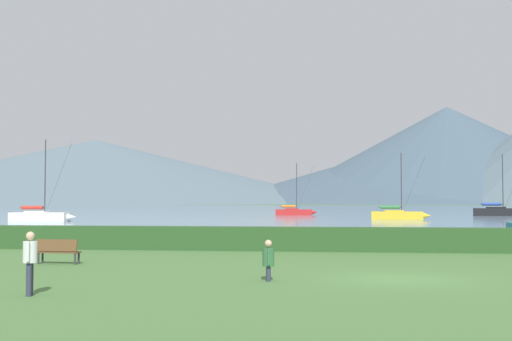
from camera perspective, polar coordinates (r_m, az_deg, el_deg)
ground_plane at (r=21.52m, az=12.05°, el=-9.04°), size 1000.00×1000.00×0.00m
harbor_water at (r=158.32m, az=7.65°, el=-3.35°), size 320.00×246.00×0.00m
hedge_line at (r=32.40m, az=10.31°, el=-5.82°), size 80.00×1.20×1.14m
sailboat_slip_0 at (r=78.65m, az=-17.90°, el=-3.72°), size 7.45×2.43×9.20m
sailboat_slip_1 at (r=107.26m, az=20.09°, el=-3.29°), size 8.48×3.20×9.33m
sailboat_slip_3 at (r=84.31m, az=12.03°, el=-3.71°), size 7.27×2.65×8.26m
sailboat_slip_4 at (r=105.08m, az=3.28°, el=-3.53°), size 6.65×2.40×8.16m
park_bench_near_path at (r=26.85m, az=-16.56°, el=-6.54°), size 1.68×0.56×0.95m
person_seated_viewer at (r=20.43m, az=1.06°, el=-7.52°), size 0.36×0.56×1.25m
person_standing_walker at (r=18.26m, az=-18.73°, el=-7.08°), size 0.36×0.56×1.65m
distant_hill_central_peak at (r=439.57m, az=12.67°, el=-0.34°), size 254.77×254.77×36.79m
distant_hill_east_ridge at (r=462.11m, az=-13.56°, el=-0.08°), size 344.39×344.39×42.58m
distant_hill_far_shoulder at (r=433.47m, az=16.02°, el=1.29°), size 227.85×227.85×60.47m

